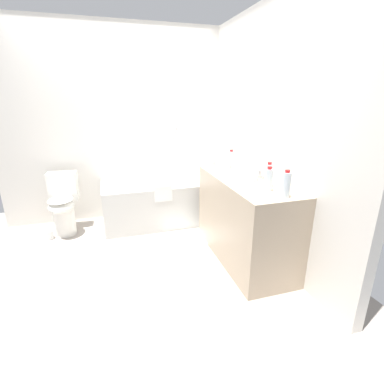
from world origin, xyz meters
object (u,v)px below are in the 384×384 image
bathtub (164,200)px  drinking_glass_0 (236,167)px  soap_dish (244,172)px  water_bottle_0 (286,185)px  toilet (63,204)px  toilet_paper_roll (48,235)px  sink_faucet (259,174)px  water_bottle_1 (269,180)px  bath_mat (190,238)px  drinking_glass_1 (227,164)px  water_bottle_3 (231,159)px  water_bottle_2 (269,175)px  sink_basin (242,177)px

bathtub → drinking_glass_0: bearing=-54.8°
soap_dish → water_bottle_0: bearing=-91.9°
toilet → toilet_paper_roll: size_ratio=6.92×
sink_faucet → water_bottle_1: (-0.14, -0.40, 0.06)m
drinking_glass_0 → bath_mat: 1.05m
bathtub → drinking_glass_0: (0.63, -0.89, 0.62)m
drinking_glass_1 → bathtub: bearing=132.9°
toilet → water_bottle_3: water_bottle_3 is taller
soap_dish → bath_mat: soap_dish is taller
bathtub → toilet: 1.27m
bathtub → water_bottle_2: bearing=-64.7°
water_bottle_3 → toilet_paper_roll: 2.38m
sink_faucet → water_bottle_2: size_ratio=0.67×
water_bottle_0 → water_bottle_3: size_ratio=1.16×
water_bottle_1 → drinking_glass_1: bearing=89.8°
soap_dish → bath_mat: bearing=146.2°
bathtub → drinking_glass_1: bathtub is taller
water_bottle_0 → drinking_glass_1: 1.08m
soap_dish → bath_mat: size_ratio=0.17×
water_bottle_3 → toilet_paper_roll: water_bottle_3 is taller
bathtub → water_bottle_1: size_ratio=7.48×
water_bottle_3 → soap_dish: size_ratio=2.17×
drinking_glass_1 → toilet_paper_roll: size_ratio=0.86×
toilet_paper_roll → drinking_glass_0: bearing=-19.7°
bathtub → toilet_paper_roll: bearing=-174.5°
water_bottle_3 → drinking_glass_1: water_bottle_3 is taller
water_bottle_1 → drinking_glass_0: 0.67m
bathtub → water_bottle_1: bearing=-68.3°
drinking_glass_1 → water_bottle_1: bearing=-90.2°
water_bottle_1 → drinking_glass_0: bearing=89.3°
water_bottle_0 → toilet_paper_roll: (-2.12, 1.61, -0.92)m
soap_dish → toilet_paper_roll: size_ratio=0.82×
bathtub → sink_basin: bathtub is taller
drinking_glass_1 → soap_dish: (0.07, -0.29, -0.04)m
sink_faucet → toilet_paper_roll: sink_faucet is taller
soap_dish → water_bottle_3: bearing=89.9°
sink_basin → water_bottle_2: 0.32m
water_bottle_0 → water_bottle_1: water_bottle_0 is taller
water_bottle_2 → water_bottle_3: (0.01, 0.83, -0.01)m
sink_basin → sink_faucet: bearing=0.0°
water_bottle_1 → water_bottle_2: water_bottle_2 is taller
drinking_glass_1 → drinking_glass_0: bearing=-88.8°
water_bottle_2 → toilet_paper_roll: size_ratio=2.05×
toilet → water_bottle_2: 2.51m
bathtub → water_bottle_1: (0.62, -1.56, 0.66)m
sink_basin → water_bottle_0: 0.60m
sink_basin → bath_mat: size_ratio=0.57×
sink_basin → drinking_glass_0: bearing=78.7°
water_bottle_3 → water_bottle_0: bearing=-91.3°
water_bottle_0 → water_bottle_2: size_ratio=1.01×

